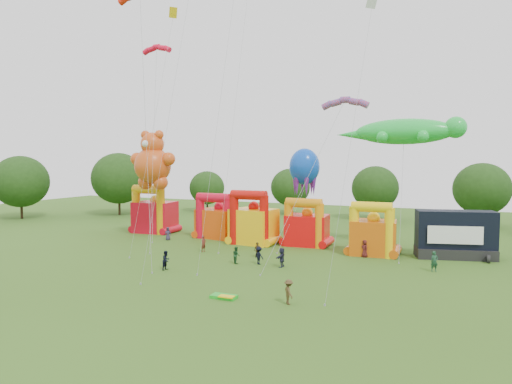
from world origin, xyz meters
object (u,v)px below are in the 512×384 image
at_px(octopus_kite, 302,181).
at_px(spectator_0, 168,234).
at_px(gecko_kite, 403,155).
at_px(teddy_bear_kite, 153,176).
at_px(bouncy_castle_2, 253,223).
at_px(spectator_4, 257,250).
at_px(bouncy_castle_0, 154,214).
at_px(stage_trailer, 455,235).

xyz_separation_m(octopus_kite, spectator_0, (-16.36, -6.86, -7.07)).
xyz_separation_m(gecko_kite, spectator_0, (-29.30, -4.57, -10.40)).
relative_size(gecko_kite, spectator_0, 8.98).
height_order(teddy_bear_kite, spectator_0, teddy_bear_kite).
bearing_deg(spectator_0, bouncy_castle_2, -8.44).
bearing_deg(spectator_4, bouncy_castle_2, -126.58).
height_order(teddy_bear_kite, spectator_4, teddy_bear_kite).
relative_size(bouncy_castle_2, spectator_0, 3.96).
xyz_separation_m(teddy_bear_kite, gecko_kite, (31.88, 4.23, 2.74)).
bearing_deg(spectator_0, spectator_4, -37.69).
bearing_deg(spectator_4, spectator_0, -82.51).
distance_m(gecko_kite, spectator_0, 31.42).
height_order(teddy_bear_kite, octopus_kite, teddy_bear_kite).
height_order(bouncy_castle_2, spectator_4, bouncy_castle_2).
distance_m(bouncy_castle_2, spectator_4, 8.36).
height_order(teddy_bear_kite, gecko_kite, gecko_kite).
height_order(bouncy_castle_2, octopus_kite, octopus_kite).
bearing_deg(spectator_4, gecko_kite, 150.00).
height_order(gecko_kite, octopus_kite, gecko_kite).
xyz_separation_m(gecko_kite, octopus_kite, (-12.94, 2.29, -3.33)).
relative_size(bouncy_castle_0, bouncy_castle_2, 1.02).
bearing_deg(bouncy_castle_2, bouncy_castle_0, 171.64).
distance_m(bouncy_castle_2, octopus_kite, 8.63).
xyz_separation_m(bouncy_castle_0, octopus_kite, (22.05, 2.14, 5.28)).
bearing_deg(bouncy_castle_2, spectator_0, -169.04).
bearing_deg(bouncy_castle_0, octopus_kite, 5.53).
relative_size(octopus_kite, spectator_4, 7.79).
distance_m(bouncy_castle_0, stage_trailer, 40.76).
height_order(spectator_0, spectator_4, spectator_0).
bearing_deg(bouncy_castle_2, octopus_kite, 43.18).
bearing_deg(bouncy_castle_0, gecko_kite, -0.25).
height_order(gecko_kite, spectator_4, gecko_kite).
relative_size(bouncy_castle_0, teddy_bear_kite, 0.48).
bearing_deg(octopus_kite, spectator_0, -157.26).
bearing_deg(gecko_kite, octopus_kite, 169.98).
bearing_deg(bouncy_castle_0, spectator_4, -25.01).
distance_m(stage_trailer, teddy_bear_kite, 38.21).
distance_m(gecko_kite, spectator_4, 20.00).
bearing_deg(stage_trailer, bouncy_castle_2, -177.31).
distance_m(bouncy_castle_2, teddy_bear_kite, 15.30).
relative_size(bouncy_castle_2, gecko_kite, 0.44).
distance_m(bouncy_castle_0, spectator_4, 23.12).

